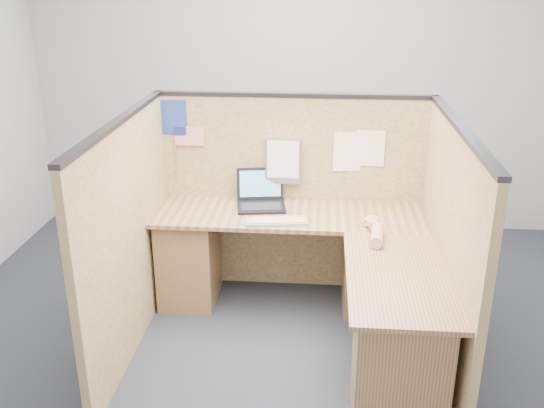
# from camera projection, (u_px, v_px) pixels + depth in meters

# --- Properties ---
(floor) EXTENTS (5.00, 5.00, 0.00)m
(floor) POSITION_uv_depth(u_px,v_px,m) (283.00, 355.00, 3.97)
(floor) COLOR #1E212B
(floor) RESTS_ON ground
(wall_back) EXTENTS (5.00, 0.00, 5.00)m
(wall_back) POSITION_uv_depth(u_px,v_px,m) (301.00, 81.00, 5.55)
(wall_back) COLOR #A6A8AB
(wall_back) RESTS_ON floor
(cubicle_partitions) EXTENTS (2.06, 1.83, 1.53)m
(cubicle_partitions) POSITION_uv_depth(u_px,v_px,m) (288.00, 222.00, 4.08)
(cubicle_partitions) COLOR brown
(cubicle_partitions) RESTS_ON floor
(l_desk) EXTENTS (1.95, 1.75, 0.73)m
(l_desk) POSITION_uv_depth(u_px,v_px,m) (313.00, 282.00, 4.07)
(l_desk) COLOR brown
(l_desk) RESTS_ON floor
(laptop) EXTENTS (0.38, 0.38, 0.25)m
(laptop) POSITION_uv_depth(u_px,v_px,m) (262.00, 197.00, 4.46)
(laptop) COLOR black
(laptop) RESTS_ON l_desk
(keyboard) EXTENTS (0.44, 0.20, 0.03)m
(keyboard) POSITION_uv_depth(u_px,v_px,m) (277.00, 221.00, 4.15)
(keyboard) COLOR gray
(keyboard) RESTS_ON l_desk
(mouse) EXTENTS (0.13, 0.08, 0.05)m
(mouse) POSITION_uv_depth(u_px,v_px,m) (372.00, 224.00, 4.09)
(mouse) COLOR silver
(mouse) RESTS_ON l_desk
(hand_forearm) EXTENTS (0.12, 0.42, 0.09)m
(hand_forearm) POSITION_uv_depth(u_px,v_px,m) (376.00, 230.00, 3.94)
(hand_forearm) COLOR tan
(hand_forearm) RESTS_ON l_desk
(blue_poster) EXTENTS (0.19, 0.01, 0.26)m
(blue_poster) POSITION_uv_depth(u_px,v_px,m) (174.00, 117.00, 4.45)
(blue_poster) COLOR navy
(blue_poster) RESTS_ON cubicle_partitions
(american_flag) EXTENTS (0.23, 0.01, 0.39)m
(american_flag) POSITION_uv_depth(u_px,v_px,m) (186.00, 138.00, 4.49)
(american_flag) COLOR olive
(american_flag) RESTS_ON cubicle_partitions
(file_holder) EXTENTS (0.26, 0.05, 0.34)m
(file_holder) POSITION_uv_depth(u_px,v_px,m) (283.00, 161.00, 4.47)
(file_holder) COLOR slate
(file_holder) RESTS_ON cubicle_partitions
(paper_left) EXTENTS (0.23, 0.03, 0.30)m
(paper_left) POSITION_uv_depth(u_px,v_px,m) (349.00, 152.00, 4.43)
(paper_left) COLOR white
(paper_left) RESTS_ON cubicle_partitions
(paper_right) EXTENTS (0.21, 0.01, 0.27)m
(paper_right) POSITION_uv_depth(u_px,v_px,m) (370.00, 148.00, 4.41)
(paper_right) COLOR white
(paper_right) RESTS_ON cubicle_partitions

